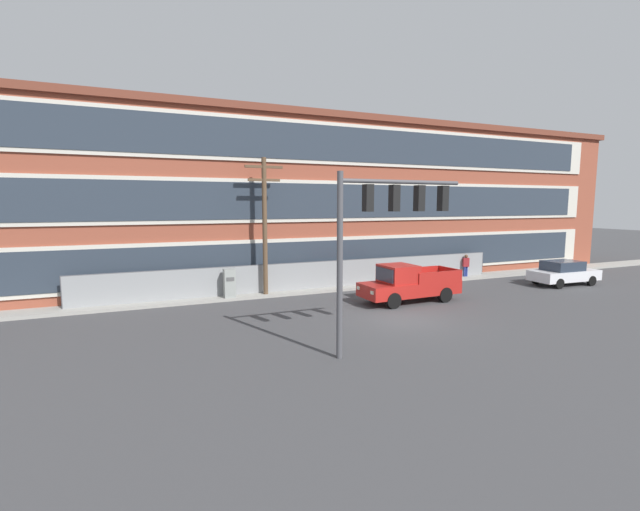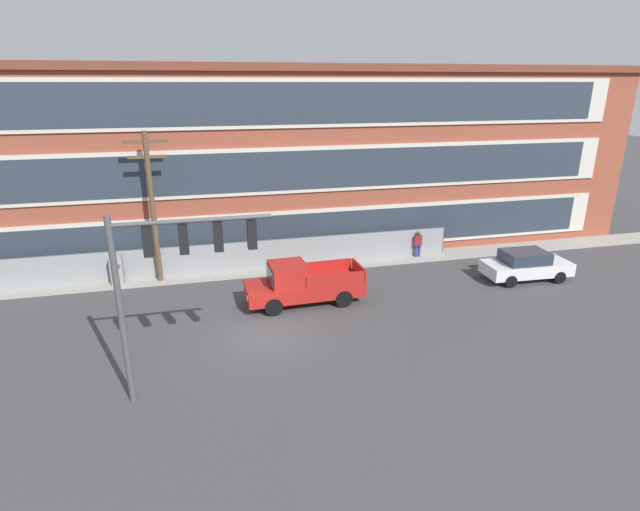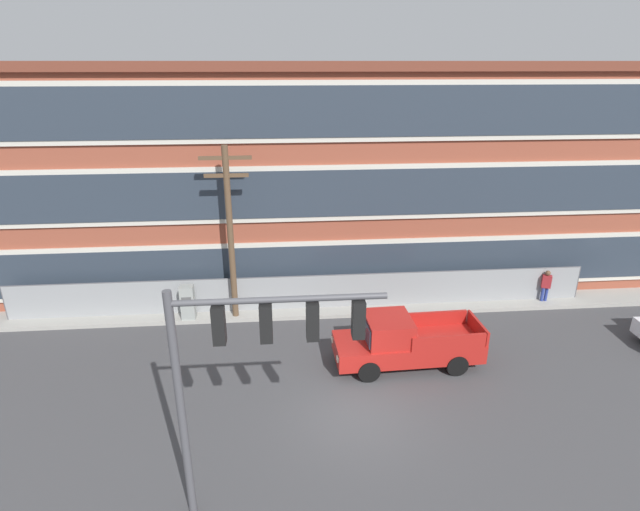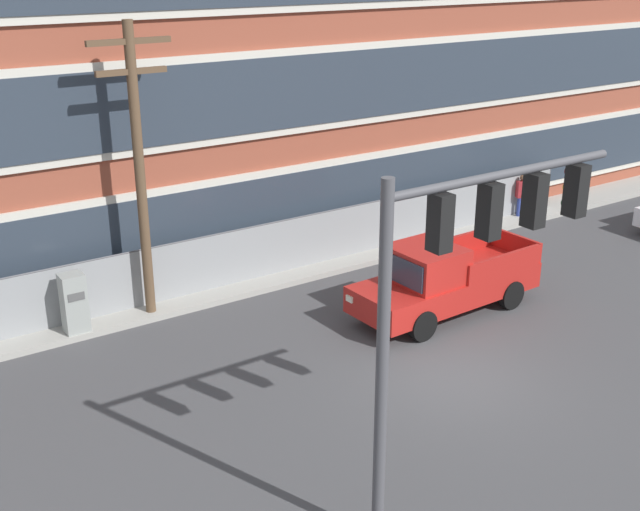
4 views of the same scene
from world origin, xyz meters
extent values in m
plane|color=#424244|center=(0.00, 0.00, 0.00)|extent=(160.00, 160.00, 0.00)
cube|color=#9E9B93|center=(0.00, 7.39, 0.08)|extent=(80.00, 1.62, 0.16)
cube|color=brown|center=(-3.48, 12.56, 5.15)|extent=(55.39, 8.72, 10.30)
cube|color=beige|center=(-3.48, 8.14, 1.89)|extent=(50.96, 0.10, 2.47)
cube|color=#2D3844|center=(-3.48, 8.08, 1.89)|extent=(48.75, 0.06, 2.06)
cube|color=beige|center=(-3.48, 8.14, 5.32)|extent=(50.96, 0.10, 2.47)
cube|color=#2D3844|center=(-3.48, 8.08, 5.32)|extent=(48.75, 0.06, 2.06)
cube|color=beige|center=(-3.48, 8.14, 8.75)|extent=(50.96, 0.10, 2.47)
cube|color=#2D3844|center=(-3.48, 8.08, 8.75)|extent=(48.75, 0.06, 2.06)
cube|color=brown|center=(-3.48, 12.56, 10.50)|extent=(55.89, 9.22, 0.40)
cube|color=gray|center=(-1.28, 7.42, 0.87)|extent=(25.92, 0.04, 1.74)
cylinder|color=#4C4C51|center=(-14.24, 7.42, 0.87)|extent=(0.06, 0.06, 1.74)
cylinder|color=#4C4C51|center=(11.68, 7.42, 0.87)|extent=(0.06, 0.06, 1.74)
cylinder|color=#4C4C51|center=(-1.28, 7.42, 1.74)|extent=(25.92, 0.05, 0.05)
cylinder|color=#4C4C51|center=(-4.69, -3.27, 3.10)|extent=(0.20, 0.20, 6.19)
cylinder|color=#4C4C51|center=(-2.34, -3.27, 5.89)|extent=(4.70, 0.14, 0.14)
cube|color=black|center=(-3.67, -3.27, 5.34)|extent=(0.28, 0.32, 0.90)
cylinder|color=#4B0807|center=(-3.67, -3.09, 5.62)|extent=(0.04, 0.18, 0.18)
cylinder|color=#503E08|center=(-3.67, -3.09, 5.34)|extent=(0.04, 0.18, 0.18)
cylinder|color=green|center=(-3.67, -3.09, 5.06)|extent=(0.04, 0.18, 0.18)
cube|color=black|center=(-2.65, -3.27, 5.34)|extent=(0.28, 0.32, 0.90)
cylinder|color=#4B0807|center=(-2.65, -3.09, 5.62)|extent=(0.04, 0.18, 0.18)
cylinder|color=gold|center=(-2.65, -3.09, 5.34)|extent=(0.04, 0.18, 0.18)
cylinder|color=#0A4011|center=(-2.65, -3.09, 5.06)|extent=(0.04, 0.18, 0.18)
cube|color=black|center=(-1.63, -3.27, 5.34)|extent=(0.28, 0.32, 0.90)
cylinder|color=red|center=(-1.63, -3.09, 5.62)|extent=(0.04, 0.18, 0.18)
cylinder|color=#503E08|center=(-1.63, -3.09, 5.34)|extent=(0.04, 0.18, 0.18)
cylinder|color=#0A4011|center=(-1.63, -3.09, 5.06)|extent=(0.04, 0.18, 0.18)
cube|color=black|center=(-0.60, -3.27, 5.34)|extent=(0.28, 0.32, 0.90)
cylinder|color=#4B0807|center=(-0.60, -3.09, 5.62)|extent=(0.04, 0.18, 0.18)
cylinder|color=gold|center=(-0.60, -3.09, 5.34)|extent=(0.04, 0.18, 0.18)
cylinder|color=#0A4011|center=(-0.60, -3.09, 5.06)|extent=(0.04, 0.18, 0.18)
cube|color=#AD1E19|center=(2.32, 2.79, 0.75)|extent=(5.49, 2.09, 0.70)
cube|color=#AD1E19|center=(1.56, 2.77, 1.56)|extent=(1.69, 1.81, 0.92)
cube|color=#283342|center=(0.73, 2.74, 1.56)|extent=(0.11, 1.56, 0.69)
cube|color=#AD1E19|center=(3.57, 1.94, 1.38)|extent=(2.71, 0.21, 0.56)
cube|color=#AD1E19|center=(3.51, 3.73, 1.38)|extent=(2.71, 0.21, 0.56)
cube|color=#AD1E19|center=(4.99, 2.88, 1.38)|extent=(0.16, 1.83, 0.56)
cylinder|color=black|center=(0.72, 1.87, 0.40)|extent=(0.81, 0.29, 0.80)
cylinder|color=black|center=(0.67, 3.61, 0.40)|extent=(0.81, 0.29, 0.80)
cylinder|color=black|center=(3.98, 1.98, 0.40)|extent=(0.81, 0.29, 0.80)
cylinder|color=black|center=(3.92, 3.72, 0.40)|extent=(0.81, 0.29, 0.80)
cube|color=white|center=(-0.39, 2.04, 0.85)|extent=(0.07, 0.24, 0.16)
cube|color=white|center=(-0.43, 3.37, 0.85)|extent=(0.07, 0.24, 0.16)
cube|color=silver|center=(14.17, 2.94, 0.64)|extent=(4.52, 1.99, 0.64)
cube|color=#283342|center=(13.99, 2.94, 1.26)|extent=(2.29, 1.69, 0.60)
cylinder|color=black|center=(15.58, 3.73, 0.32)|extent=(0.65, 0.23, 0.64)
cylinder|color=black|center=(15.52, 2.04, 0.32)|extent=(0.65, 0.23, 0.64)
cylinder|color=black|center=(12.82, 3.84, 0.32)|extent=(0.65, 0.23, 0.64)
cylinder|color=black|center=(12.76, 2.14, 0.32)|extent=(0.65, 0.23, 0.64)
cylinder|color=brown|center=(-4.34, 6.96, 3.82)|extent=(0.26, 0.26, 7.64)
cube|color=brown|center=(-4.34, 6.96, 7.14)|extent=(2.08, 0.14, 0.14)
cube|color=brown|center=(-4.34, 6.96, 6.44)|extent=(1.77, 0.14, 0.14)
cube|color=#939993|center=(-6.36, 6.88, 0.85)|extent=(0.59, 0.50, 1.70)
cube|color=#515151|center=(-6.36, 6.62, 1.19)|extent=(0.41, 0.02, 0.20)
cylinder|color=navy|center=(9.91, 7.19, 0.42)|extent=(0.14, 0.14, 0.85)
cylinder|color=navy|center=(10.09, 7.19, 0.42)|extent=(0.14, 0.14, 0.85)
cube|color=maroon|center=(10.00, 7.19, 1.15)|extent=(0.46, 0.37, 0.60)
sphere|color=brown|center=(10.00, 7.19, 1.57)|extent=(0.24, 0.24, 0.24)
camera|label=1|loc=(-10.69, -15.76, 5.14)|focal=24.00mm
camera|label=2|loc=(-2.09, -18.07, 9.79)|focal=28.00mm
camera|label=3|loc=(-2.29, -12.96, 10.67)|focal=28.00mm
camera|label=4|loc=(-11.50, -11.63, 9.13)|focal=45.00mm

